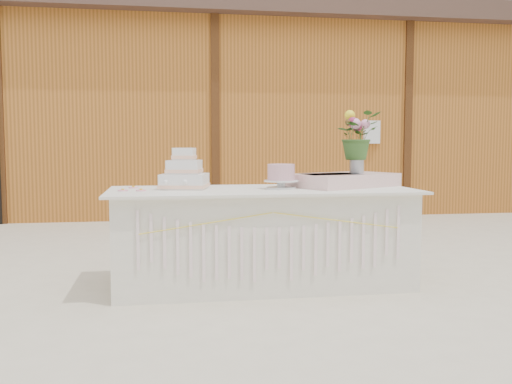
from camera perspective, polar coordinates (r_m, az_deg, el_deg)
The scene contains 9 objects.
ground at distance 4.63m, azimuth 0.61°, elevation -9.23°, with size 80.00×80.00×0.00m, color beige.
barn at distance 10.46m, azimuth -5.17°, elevation 7.88°, with size 12.60×4.60×3.30m.
cake_table at distance 4.54m, azimuth 0.63°, elevation -4.51°, with size 2.40×1.00×0.77m.
wedding_cake at distance 4.56m, azimuth -7.17°, elevation 1.71°, with size 0.43×0.43×0.32m.
pink_cake_stand at distance 4.50m, azimuth 2.53°, elevation 1.70°, with size 0.27×0.27×0.20m.
satin_runner at distance 4.79m, azimuth 8.79°, elevation 1.19°, with size 0.86×0.50×0.11m, color beige.
flower_vase at distance 4.85m, azimuth 10.03°, elevation 2.81°, with size 0.12×0.12×0.16m, color #BDBCC2.
bouquet at distance 4.84m, azimuth 10.08°, elevation 6.16°, with size 0.36×0.31×0.40m, color #335A24.
loose_flowers at distance 4.57m, azimuth -12.25°, elevation 0.40°, with size 0.16×0.39×0.02m, color pink, non-canonical shape.
Camera 1 is at (-0.78, -4.42, 1.13)m, focal length 40.00 mm.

